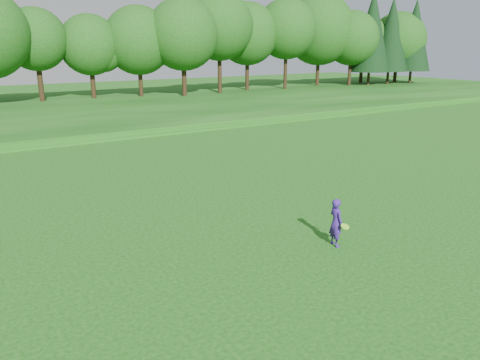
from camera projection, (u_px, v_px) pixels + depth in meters
ground at (212, 266)px, 13.28m from camera, size 140.00×140.00×0.00m
berm at (25, 113)px, 40.86m from camera, size 130.00×30.00×0.60m
walking_path at (60, 144)px, 29.54m from camera, size 130.00×1.60×0.04m
treeline at (7, 21)px, 41.93m from camera, size 104.00×7.00×15.00m
woman at (336, 222)px, 14.45m from camera, size 0.44×0.81×1.53m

